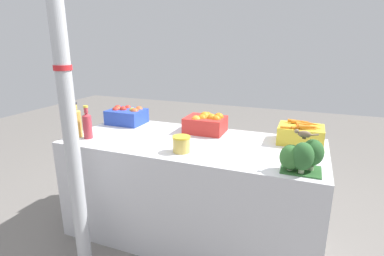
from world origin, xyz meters
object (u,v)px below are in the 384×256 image
(carrot_crate, at_px, (301,134))
(pickle_jar, at_px, (181,144))
(juice_bottle_ruby, at_px, (87,125))
(support_pole, at_px, (64,77))
(orange_crate, at_px, (206,123))
(broccoli_pile, at_px, (303,156))
(juice_bottle_golden, at_px, (76,122))
(apple_crate, at_px, (127,115))
(sparrow_bird, at_px, (304,134))

(carrot_crate, xyz_separation_m, pickle_jar, (-0.73, -0.49, -0.02))
(carrot_crate, bearing_deg, juice_bottle_ruby, -162.57)
(support_pole, distance_m, orange_crate, 1.13)
(broccoli_pile, xyz_separation_m, pickle_jar, (-0.76, 0.04, -0.04))
(broccoli_pile, bearing_deg, orange_crate, 144.83)
(juice_bottle_ruby, bearing_deg, support_pole, -61.82)
(juice_bottle_ruby, bearing_deg, orange_crate, 31.24)
(juice_bottle_ruby, bearing_deg, juice_bottle_golden, -180.00)
(apple_crate, distance_m, sparrow_bird, 1.59)
(broccoli_pile, bearing_deg, apple_crate, 160.38)
(support_pole, xyz_separation_m, sparrow_bird, (1.32, 0.36, -0.30))
(pickle_jar, bearing_deg, broccoli_pile, -3.38)
(apple_crate, distance_m, carrot_crate, 1.48)
(broccoli_pile, height_order, juice_bottle_ruby, juice_bottle_ruby)
(broccoli_pile, relative_size, juice_bottle_ruby, 0.92)
(juice_bottle_ruby, bearing_deg, carrot_crate, 17.43)
(broccoli_pile, xyz_separation_m, juice_bottle_golden, (-1.65, 0.06, 0.02))
(broccoli_pile, bearing_deg, juice_bottle_ruby, 177.91)
(orange_crate, distance_m, juice_bottle_golden, 1.01)
(orange_crate, xyz_separation_m, broccoli_pile, (0.76, -0.53, 0.02))
(sparrow_bird, bearing_deg, juice_bottle_ruby, 2.45)
(support_pole, bearing_deg, orange_crate, 56.37)
(support_pole, height_order, sparrow_bird, support_pole)
(apple_crate, xyz_separation_m, carrot_crate, (1.48, -0.01, -0.00))
(orange_crate, xyz_separation_m, juice_bottle_ruby, (-0.79, -0.48, 0.03))
(orange_crate, height_order, pickle_jar, orange_crate)
(broccoli_pile, height_order, pickle_jar, broccoli_pile)
(orange_crate, xyz_separation_m, sparrow_bird, (0.75, -0.51, 0.14))
(support_pole, distance_m, carrot_crate, 1.63)
(juice_bottle_golden, bearing_deg, apple_crate, 74.23)
(apple_crate, relative_size, orange_crate, 1.00)
(apple_crate, distance_m, pickle_jar, 0.90)
(orange_crate, relative_size, pickle_jar, 2.60)
(carrot_crate, distance_m, sparrow_bird, 0.53)
(broccoli_pile, height_order, sparrow_bird, sparrow_bird)
(support_pole, distance_m, broccoli_pile, 1.44)
(apple_crate, height_order, juice_bottle_ruby, juice_bottle_ruby)
(support_pole, xyz_separation_m, juice_bottle_golden, (-0.31, 0.39, -0.40))
(apple_crate, xyz_separation_m, juice_bottle_ruby, (-0.03, -0.48, 0.03))
(apple_crate, bearing_deg, juice_bottle_ruby, -93.92)
(support_pole, distance_m, apple_crate, 0.99)
(carrot_crate, relative_size, juice_bottle_ruby, 1.23)
(apple_crate, relative_size, carrot_crate, 1.00)
(support_pole, bearing_deg, juice_bottle_golden, 128.65)
(juice_bottle_golden, height_order, sparrow_bird, juice_bottle_golden)
(broccoli_pile, distance_m, pickle_jar, 0.76)
(apple_crate, bearing_deg, juice_bottle_golden, -105.77)
(orange_crate, relative_size, sparrow_bird, 2.30)
(juice_bottle_golden, relative_size, juice_bottle_ruby, 1.07)
(orange_crate, distance_m, carrot_crate, 0.73)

